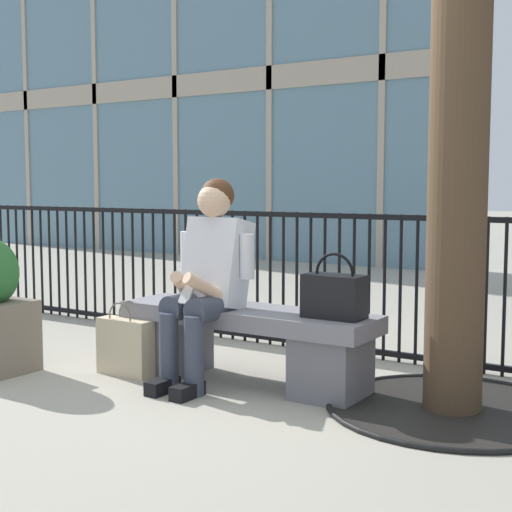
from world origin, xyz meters
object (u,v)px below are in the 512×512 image
(handbag_on_bench, at_px, (334,295))
(shopping_bag, at_px, (125,346))
(seated_person_with_phone, at_px, (208,274))
(stone_bench, at_px, (247,338))

(handbag_on_bench, xyz_separation_m, shopping_bag, (-1.31, -0.25, -0.39))
(handbag_on_bench, bearing_deg, shopping_bag, -169.31)
(seated_person_with_phone, xyz_separation_m, handbag_on_bench, (0.77, 0.12, -0.07))
(stone_bench, xyz_separation_m, shopping_bag, (-0.73, -0.26, -0.09))
(stone_bench, relative_size, shopping_bag, 3.47)
(shopping_bag, bearing_deg, stone_bench, 19.42)
(stone_bench, bearing_deg, shopping_bag, -160.58)
(seated_person_with_phone, distance_m, handbag_on_bench, 0.78)
(stone_bench, xyz_separation_m, seated_person_with_phone, (-0.19, -0.13, 0.38))
(stone_bench, distance_m, seated_person_with_phone, 0.44)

